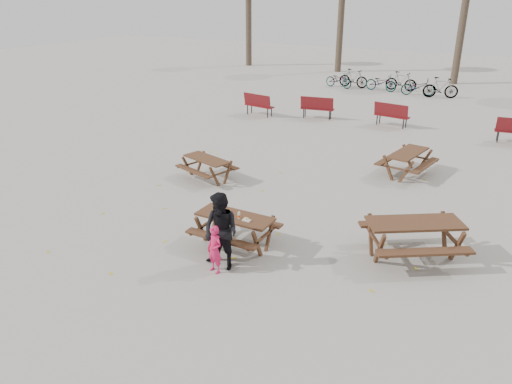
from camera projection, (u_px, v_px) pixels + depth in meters
The scene contains 13 objects.
ground at pixel (235, 245), 11.74m from camera, with size 80.00×80.00×0.00m, color gray.
main_picnic_table at pixel (235, 223), 11.52m from camera, with size 1.80×1.45×0.78m.
food_tray at pixel (247, 220), 11.18m from camera, with size 0.18×0.11×0.04m, color white.
bread_roll at pixel (247, 218), 11.17m from camera, with size 0.14×0.06×0.05m, color tan.
soda_bottle at pixel (239, 216), 11.28m from camera, with size 0.07×0.07×0.17m.
child at pixel (215, 250), 10.47m from camera, with size 0.39×0.25×1.06m, color #E01C55.
adult at pixel (221, 232), 10.52m from camera, with size 0.83×0.65×1.71m, color black.
picnic_table_east at pixel (413, 240), 11.07m from camera, with size 2.06×1.66×0.89m, color #382014, non-canonical shape.
picnic_table_north at pixel (207, 169), 15.64m from camera, with size 1.61×1.29×0.69m, color #382014, non-canonical shape.
picnic_table_far at pixel (407, 163), 15.98m from camera, with size 1.79×1.44×0.77m, color #382014, non-canonical shape.
park_bench_row at pixel (364, 113), 21.68m from camera, with size 12.41×1.77×1.03m.
bicycle_row at pixel (388, 83), 28.57m from camera, with size 7.74×1.77×1.11m.
fallen_leaves at pixel (299, 211), 13.53m from camera, with size 11.00×11.00×0.01m, color gold, non-canonical shape.
Camera 1 is at (5.47, -8.82, 5.66)m, focal length 35.00 mm.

